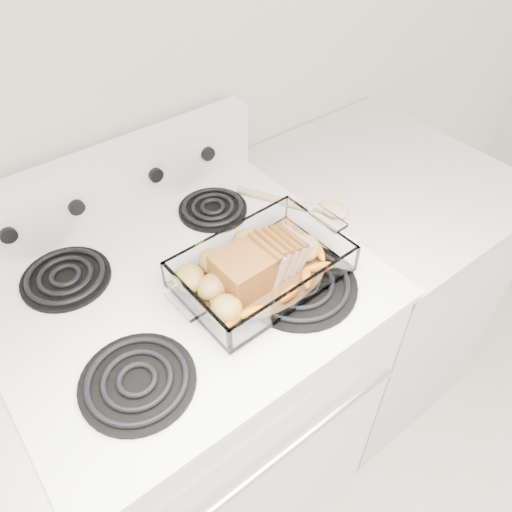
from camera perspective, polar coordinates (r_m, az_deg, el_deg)
electric_range at (r=1.44m, az=-6.58°, el=-15.30°), size 0.78×0.70×1.12m
counter_right at (r=1.73m, az=12.28°, el=-3.53°), size 0.58×0.68×0.93m
baking_dish at (r=1.05m, az=0.67°, el=-1.76°), size 0.35×0.23×0.07m
pork_roast at (r=1.02m, az=-0.21°, el=-1.15°), size 0.21×0.10×0.08m
roast_vegetables at (r=1.06m, az=-0.82°, el=-0.23°), size 0.39×0.21×0.05m
wooden_spoon at (r=1.25m, az=6.18°, el=5.80°), size 0.18×0.25×0.02m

